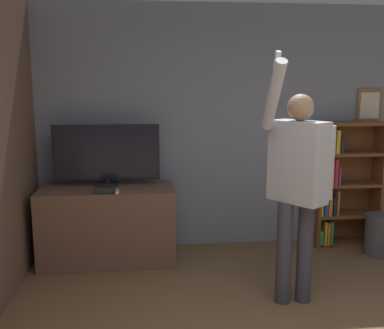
# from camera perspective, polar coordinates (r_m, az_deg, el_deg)

# --- Properties ---
(wall_back) EXTENTS (6.15, 0.09, 2.70)m
(wall_back) POSITION_cam_1_polar(r_m,az_deg,el_deg) (5.09, 4.30, 4.67)
(wall_back) COLOR gray
(wall_back) RESTS_ON ground_plane
(tv_ledge) EXTENTS (1.37, 0.63, 0.79)m
(tv_ledge) POSITION_cam_1_polar(r_m,az_deg,el_deg) (4.81, -10.59, -7.48)
(tv_ledge) COLOR brown
(tv_ledge) RESTS_ON ground_plane
(television) EXTENTS (1.09, 0.22, 0.64)m
(television) POSITION_cam_1_polar(r_m,az_deg,el_deg) (4.72, -10.80, 1.29)
(television) COLOR black
(television) RESTS_ON tv_ledge
(game_console) EXTENTS (0.19, 0.17, 0.06)m
(game_console) POSITION_cam_1_polar(r_m,az_deg,el_deg) (4.50, -11.04, -3.09)
(game_console) COLOR black
(game_console) RESTS_ON tv_ledge
(remote_loose) EXTENTS (0.04, 0.14, 0.02)m
(remote_loose) POSITION_cam_1_polar(r_m,az_deg,el_deg) (4.47, -9.48, -3.40)
(remote_loose) COLOR white
(remote_loose) RESTS_ON tv_ledge
(bookshelf) EXTENTS (0.76, 0.28, 1.42)m
(bookshelf) POSITION_cam_1_polar(r_m,az_deg,el_deg) (5.40, 18.37, -2.41)
(bookshelf) COLOR brown
(bookshelf) RESTS_ON ground_plane
(person) EXTENTS (0.60, 0.59, 2.08)m
(person) POSITION_cam_1_polar(r_m,az_deg,el_deg) (3.76, 13.27, -1.74)
(person) COLOR #383842
(person) RESTS_ON ground_plane
(waste_bin) EXTENTS (0.29, 0.29, 0.45)m
(waste_bin) POSITION_cam_1_polar(r_m,az_deg,el_deg) (5.34, 22.63, -8.20)
(waste_bin) COLOR #4C4C51
(waste_bin) RESTS_ON ground_plane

